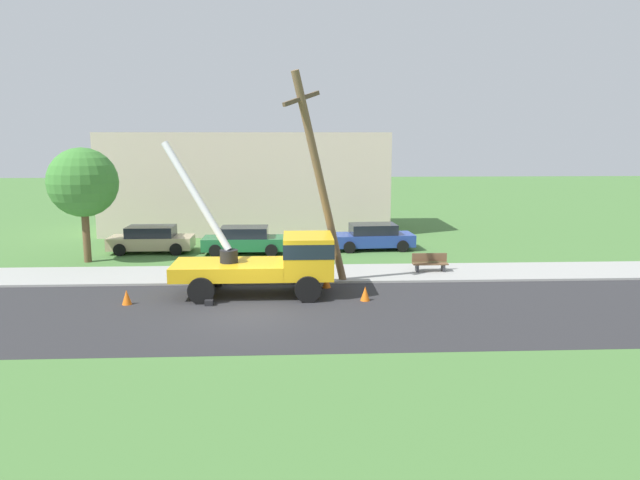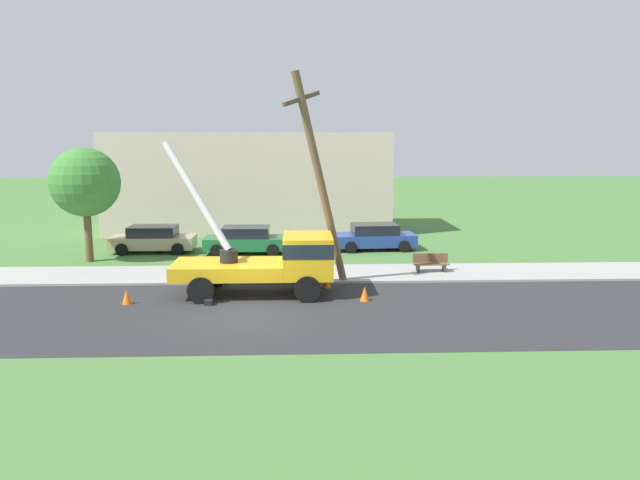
{
  "view_description": "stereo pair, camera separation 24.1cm",
  "coord_description": "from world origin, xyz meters",
  "px_view_note": "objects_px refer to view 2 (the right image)",
  "views": [
    {
      "loc": [
        1.46,
        -20.33,
        6.13
      ],
      "look_at": [
        2.6,
        3.23,
        2.04
      ],
      "focal_mm": 33.48,
      "sensor_mm": 36.0,
      "label": 1
    },
    {
      "loc": [
        1.7,
        -20.35,
        6.13
      ],
      "look_at": [
        2.6,
        3.23,
        2.04
      ],
      "focal_mm": 33.48,
      "sensor_mm": 36.0,
      "label": 2
    }
  ],
  "objects_px": {
    "leaning_utility_pole": "(320,179)",
    "traffic_cone_curbside": "(327,281)",
    "utility_truck": "(275,259)",
    "traffic_cone_behind": "(127,297)",
    "park_bench": "(431,263)",
    "roadside_tree_near": "(85,183)",
    "traffic_cone_ahead": "(365,294)",
    "parked_sedan_green": "(246,240)",
    "parked_sedan_blue": "(375,237)",
    "parked_sedan_tan": "(153,239)"
  },
  "relations": [
    {
      "from": "traffic_cone_ahead",
      "to": "park_bench",
      "type": "relative_size",
      "value": 0.35
    },
    {
      "from": "utility_truck",
      "to": "park_bench",
      "type": "xyz_separation_m",
      "value": [
        6.94,
        3.36,
        -0.95
      ]
    },
    {
      "from": "traffic_cone_ahead",
      "to": "parked_sedan_tan",
      "type": "bearing_deg",
      "value": 135.52
    },
    {
      "from": "utility_truck",
      "to": "traffic_cone_ahead",
      "type": "distance_m",
      "value": 3.78
    },
    {
      "from": "traffic_cone_curbside",
      "to": "park_bench",
      "type": "relative_size",
      "value": 0.35
    },
    {
      "from": "leaning_utility_pole",
      "to": "park_bench",
      "type": "distance_m",
      "value": 6.87
    },
    {
      "from": "leaning_utility_pole",
      "to": "traffic_cone_behind",
      "type": "height_order",
      "value": "leaning_utility_pole"
    },
    {
      "from": "leaning_utility_pole",
      "to": "parked_sedan_green",
      "type": "relative_size",
      "value": 1.97
    },
    {
      "from": "parked_sedan_tan",
      "to": "parked_sedan_blue",
      "type": "distance_m",
      "value": 11.99
    },
    {
      "from": "park_bench",
      "to": "roadside_tree_near",
      "type": "distance_m",
      "value": 17.08
    },
    {
      "from": "leaning_utility_pole",
      "to": "roadside_tree_near",
      "type": "relative_size",
      "value": 1.54
    },
    {
      "from": "traffic_cone_behind",
      "to": "park_bench",
      "type": "xyz_separation_m",
      "value": [
        12.4,
        4.57,
        0.18
      ]
    },
    {
      "from": "parked_sedan_green",
      "to": "traffic_cone_curbside",
      "type": "bearing_deg",
      "value": -62.6
    },
    {
      "from": "traffic_cone_behind",
      "to": "parked_sedan_blue",
      "type": "bearing_deg",
      "value": 44.64
    },
    {
      "from": "traffic_cone_behind",
      "to": "parked_sedan_blue",
      "type": "height_order",
      "value": "parked_sedan_blue"
    },
    {
      "from": "traffic_cone_curbside",
      "to": "park_bench",
      "type": "xyz_separation_m",
      "value": [
        4.86,
        2.42,
        0.18
      ]
    },
    {
      "from": "parked_sedan_tan",
      "to": "parked_sedan_green",
      "type": "height_order",
      "value": "same"
    },
    {
      "from": "parked_sedan_green",
      "to": "park_bench",
      "type": "height_order",
      "value": "parked_sedan_green"
    },
    {
      "from": "parked_sedan_tan",
      "to": "parked_sedan_green",
      "type": "bearing_deg",
      "value": -5.39
    },
    {
      "from": "parked_sedan_green",
      "to": "roadside_tree_near",
      "type": "bearing_deg",
      "value": -166.17
    },
    {
      "from": "leaning_utility_pole",
      "to": "parked_sedan_blue",
      "type": "xyz_separation_m",
      "value": [
        3.32,
        8.1,
        -3.75
      ]
    },
    {
      "from": "utility_truck",
      "to": "traffic_cone_behind",
      "type": "distance_m",
      "value": 5.7
    },
    {
      "from": "leaning_utility_pole",
      "to": "traffic_cone_curbside",
      "type": "height_order",
      "value": "leaning_utility_pole"
    },
    {
      "from": "parked_sedan_green",
      "to": "traffic_cone_behind",
      "type": "bearing_deg",
      "value": -110.4
    },
    {
      "from": "traffic_cone_ahead",
      "to": "parked_sedan_green",
      "type": "bearing_deg",
      "value": 118.71
    },
    {
      "from": "parked_sedan_tan",
      "to": "utility_truck",
      "type": "bearing_deg",
      "value": -52.65
    },
    {
      "from": "utility_truck",
      "to": "parked_sedan_tan",
      "type": "xyz_separation_m",
      "value": [
        -6.85,
        8.98,
        -0.7
      ]
    },
    {
      "from": "traffic_cone_ahead",
      "to": "parked_sedan_tan",
      "type": "relative_size",
      "value": 0.13
    },
    {
      "from": "leaning_utility_pole",
      "to": "traffic_cone_curbside",
      "type": "xyz_separation_m",
      "value": [
        0.27,
        -0.21,
        -4.18
      ]
    },
    {
      "from": "leaning_utility_pole",
      "to": "parked_sedan_green",
      "type": "distance_m",
      "value": 9.03
    },
    {
      "from": "park_bench",
      "to": "roadside_tree_near",
      "type": "height_order",
      "value": "roadside_tree_near"
    },
    {
      "from": "leaning_utility_pole",
      "to": "traffic_cone_curbside",
      "type": "relative_size",
      "value": 15.54
    },
    {
      "from": "traffic_cone_curbside",
      "to": "parked_sedan_blue",
      "type": "relative_size",
      "value": 0.12
    },
    {
      "from": "traffic_cone_curbside",
      "to": "roadside_tree_near",
      "type": "relative_size",
      "value": 0.1
    },
    {
      "from": "park_bench",
      "to": "traffic_cone_curbside",
      "type": "bearing_deg",
      "value": -153.48
    },
    {
      "from": "traffic_cone_curbside",
      "to": "parked_sedan_blue",
      "type": "xyz_separation_m",
      "value": [
        3.05,
        8.31,
        0.43
      ]
    },
    {
      "from": "leaning_utility_pole",
      "to": "traffic_cone_ahead",
      "type": "bearing_deg",
      "value": -54.5
    },
    {
      "from": "utility_truck",
      "to": "traffic_cone_behind",
      "type": "height_order",
      "value": "utility_truck"
    },
    {
      "from": "traffic_cone_curbside",
      "to": "park_bench",
      "type": "distance_m",
      "value": 5.43
    },
    {
      "from": "traffic_cone_behind",
      "to": "park_bench",
      "type": "distance_m",
      "value": 13.21
    },
    {
      "from": "traffic_cone_curbside",
      "to": "roadside_tree_near",
      "type": "height_order",
      "value": "roadside_tree_near"
    },
    {
      "from": "utility_truck",
      "to": "traffic_cone_ahead",
      "type": "height_order",
      "value": "utility_truck"
    },
    {
      "from": "utility_truck",
      "to": "parked_sedan_green",
      "type": "xyz_separation_m",
      "value": [
        -1.84,
        8.51,
        -0.7
      ]
    },
    {
      "from": "utility_truck",
      "to": "traffic_cone_behind",
      "type": "bearing_deg",
      "value": -167.43
    },
    {
      "from": "parked_sedan_tan",
      "to": "roadside_tree_near",
      "type": "relative_size",
      "value": 0.78
    },
    {
      "from": "utility_truck",
      "to": "roadside_tree_near",
      "type": "distance_m",
      "value": 11.82
    },
    {
      "from": "roadside_tree_near",
      "to": "utility_truck",
      "type": "bearing_deg",
      "value": -35.03
    },
    {
      "from": "parked_sedan_green",
      "to": "parked_sedan_blue",
      "type": "relative_size",
      "value": 0.98
    },
    {
      "from": "utility_truck",
      "to": "parked_sedan_green",
      "type": "height_order",
      "value": "utility_truck"
    },
    {
      "from": "utility_truck",
      "to": "traffic_cone_curbside",
      "type": "height_order",
      "value": "utility_truck"
    }
  ]
}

